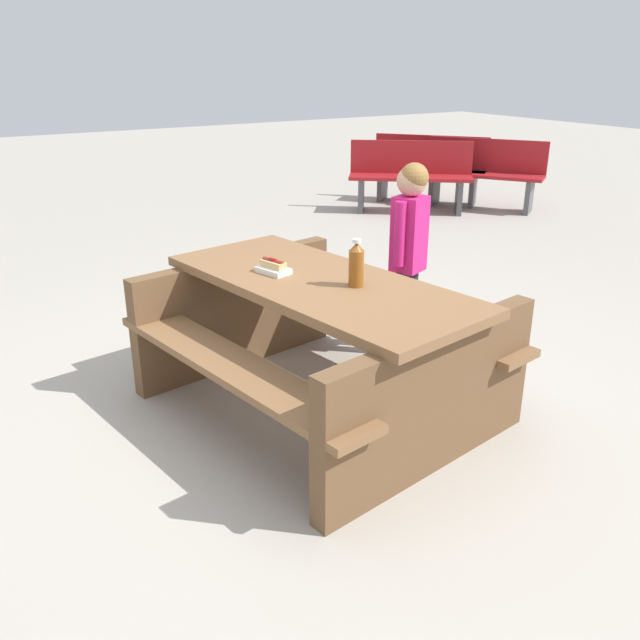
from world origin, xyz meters
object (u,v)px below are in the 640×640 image
at_px(hotdog_tray, 273,267).
at_px(soda_bottle, 356,265).
at_px(picnic_table, 320,334).
at_px(child_in_coat, 409,235).
at_px(park_bench_near, 411,175).
at_px(park_bench_far, 483,172).
at_px(park_bench_mid, 429,168).

bearing_deg(hotdog_tray, soda_bottle, -148.08).
height_order(picnic_table, child_in_coat, child_in_coat).
distance_m(park_bench_near, park_bench_far, 0.97).
height_order(picnic_table, soda_bottle, soda_bottle).
xyz_separation_m(hotdog_tray, park_bench_far, (3.13, -4.66, -0.33)).
relative_size(hotdog_tray, park_bench_near, 0.14).
bearing_deg(child_in_coat, soda_bottle, 124.87).
height_order(hotdog_tray, park_bench_near, park_bench_near).
bearing_deg(park_bench_far, park_bench_near, 70.47).
xyz_separation_m(park_bench_near, park_bench_far, (-0.32, -0.91, 0.00)).
height_order(soda_bottle, hotdog_tray, soda_bottle).
relative_size(child_in_coat, park_bench_far, 0.84).
relative_size(soda_bottle, park_bench_far, 0.17).
xyz_separation_m(soda_bottle, park_bench_near, (3.86, -3.49, -0.41)).
bearing_deg(park_bench_mid, soda_bottle, 135.88).
bearing_deg(soda_bottle, picnic_table, 29.44).
xyz_separation_m(picnic_table, soda_bottle, (-0.18, -0.10, 0.42)).
height_order(soda_bottle, park_bench_near, soda_bottle).
xyz_separation_m(hotdog_tray, park_bench_near, (3.46, -3.75, -0.33)).
height_order(hotdog_tray, child_in_coat, child_in_coat).
bearing_deg(soda_bottle, park_bench_mid, -44.12).
bearing_deg(park_bench_near, park_bench_far, -109.53).
distance_m(hotdog_tray, park_bench_far, 5.62).
bearing_deg(picnic_table, soda_bottle, -150.56).
xyz_separation_m(child_in_coat, park_bench_mid, (3.64, -3.28, -0.34)).
relative_size(park_bench_near, park_bench_far, 0.97).
relative_size(hotdog_tray, park_bench_mid, 0.14).
distance_m(picnic_table, hotdog_tray, 0.43).
distance_m(child_in_coat, park_bench_mid, 4.91).
bearing_deg(park_bench_mid, hotdog_tray, 131.21).
height_order(soda_bottle, park_bench_mid, soda_bottle).
xyz_separation_m(picnic_table, hotdog_tray, (0.23, 0.15, 0.34)).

